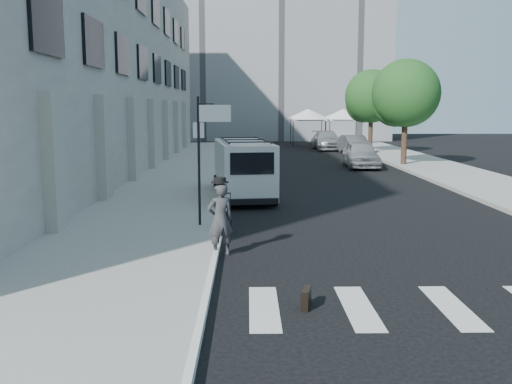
{
  "coord_description": "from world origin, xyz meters",
  "views": [
    {
      "loc": [
        -1.27,
        -12.24,
        3.37
      ],
      "look_at": [
        -1.07,
        1.6,
        1.3
      ],
      "focal_mm": 40.0,
      "sensor_mm": 36.0,
      "label": 1
    }
  ],
  "objects_px": {
    "businessman": "(220,220)",
    "parked_car_a": "(361,154)",
    "briefcase": "(306,298)",
    "suitcase": "(225,221)",
    "cargo_van": "(243,169)",
    "parked_car_c": "(327,140)",
    "parked_car_b": "(354,145)"
  },
  "relations": [
    {
      "from": "businessman",
      "to": "cargo_van",
      "type": "distance_m",
      "value": 8.46
    },
    {
      "from": "briefcase",
      "to": "cargo_van",
      "type": "bearing_deg",
      "value": 109.11
    },
    {
      "from": "parked_car_b",
      "to": "parked_car_c",
      "type": "distance_m",
      "value": 4.81
    },
    {
      "from": "cargo_van",
      "to": "parked_car_a",
      "type": "relative_size",
      "value": 1.31
    },
    {
      "from": "parked_car_a",
      "to": "parked_car_c",
      "type": "distance_m",
      "value": 13.63
    },
    {
      "from": "parked_car_b",
      "to": "parked_car_a",
      "type": "bearing_deg",
      "value": -104.82
    },
    {
      "from": "businessman",
      "to": "parked_car_a",
      "type": "bearing_deg",
      "value": -133.45
    },
    {
      "from": "parked_car_c",
      "to": "parked_car_b",
      "type": "bearing_deg",
      "value": -74.85
    },
    {
      "from": "businessman",
      "to": "suitcase",
      "type": "distance_m",
      "value": 2.62
    },
    {
      "from": "suitcase",
      "to": "businessman",
      "type": "bearing_deg",
      "value": -69.62
    },
    {
      "from": "parked_car_c",
      "to": "cargo_van",
      "type": "bearing_deg",
      "value": -106.13
    },
    {
      "from": "businessman",
      "to": "briefcase",
      "type": "relative_size",
      "value": 3.84
    },
    {
      "from": "businessman",
      "to": "parked_car_c",
      "type": "bearing_deg",
      "value": -125.32
    },
    {
      "from": "briefcase",
      "to": "parked_car_b",
      "type": "distance_m",
      "value": 32.19
    },
    {
      "from": "suitcase",
      "to": "parked_car_b",
      "type": "xyz_separation_m",
      "value": [
        8.25,
        25.49,
        0.41
      ]
    },
    {
      "from": "cargo_van",
      "to": "parked_car_b",
      "type": "xyz_separation_m",
      "value": [
        7.81,
        19.61,
        -0.41
      ]
    },
    {
      "from": "briefcase",
      "to": "parked_car_a",
      "type": "distance_m",
      "value": 23.11
    },
    {
      "from": "briefcase",
      "to": "suitcase",
      "type": "height_order",
      "value": "suitcase"
    },
    {
      "from": "businessman",
      "to": "parked_car_b",
      "type": "xyz_separation_m",
      "value": [
        8.25,
        28.05,
        -0.16
      ]
    },
    {
      "from": "parked_car_a",
      "to": "briefcase",
      "type": "bearing_deg",
      "value": -101.3
    },
    {
      "from": "briefcase",
      "to": "parked_car_c",
      "type": "bearing_deg",
      "value": 95.18
    },
    {
      "from": "cargo_van",
      "to": "suitcase",
      "type": "bearing_deg",
      "value": -101.38
    },
    {
      "from": "briefcase",
      "to": "parked_car_a",
      "type": "height_order",
      "value": "parked_car_a"
    },
    {
      "from": "businessman",
      "to": "suitcase",
      "type": "relative_size",
      "value": 1.6
    },
    {
      "from": "businessman",
      "to": "suitcase",
      "type": "bearing_deg",
      "value": -113.4
    },
    {
      "from": "briefcase",
      "to": "cargo_van",
      "type": "height_order",
      "value": "cargo_van"
    },
    {
      "from": "briefcase",
      "to": "suitcase",
      "type": "relative_size",
      "value": 0.42
    },
    {
      "from": "businessman",
      "to": "cargo_van",
      "type": "bearing_deg",
      "value": -116.42
    },
    {
      "from": "parked_car_b",
      "to": "parked_car_c",
      "type": "relative_size",
      "value": 0.83
    },
    {
      "from": "suitcase",
      "to": "parked_car_a",
      "type": "distance_m",
      "value": 17.88
    },
    {
      "from": "parked_car_a",
      "to": "parked_car_c",
      "type": "height_order",
      "value": "parked_car_a"
    },
    {
      "from": "cargo_van",
      "to": "parked_car_b",
      "type": "height_order",
      "value": "cargo_van"
    }
  ]
}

